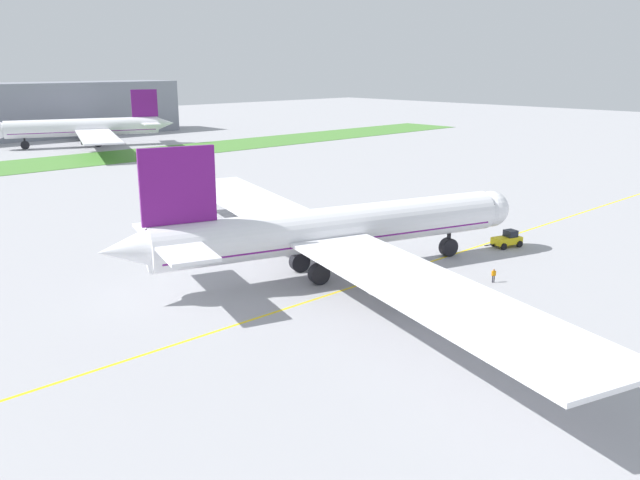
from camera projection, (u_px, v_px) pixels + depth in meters
ground_plane at (392, 273)px, 77.85m from camera, size 600.00×600.00×0.00m
apron_taxi_line at (394, 274)px, 77.69m from camera, size 280.00×0.36×0.01m
grass_median_strip at (26, 166)px, 159.88m from camera, size 320.00×24.00×0.10m
airliner_foreground at (330, 230)px, 76.06m from camera, size 50.46×82.12×15.94m
pushback_tug at (507, 239)px, 88.92m from camera, size 5.80×3.30×2.25m
ground_crew_wingwalker_port at (494, 274)px, 74.30m from camera, size 0.51×0.41×1.61m
ground_crew_marshaller_front at (358, 239)px, 89.05m from camera, size 0.59×0.35×1.71m
parked_airliner_far_centre at (87, 128)px, 195.94m from camera, size 49.79×81.03×16.49m
terminal_building at (1, 112)px, 211.42m from camera, size 118.77×20.00×18.00m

